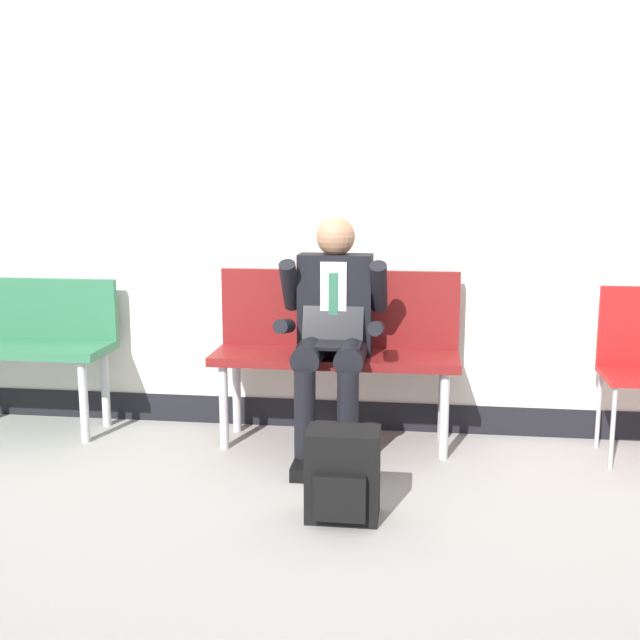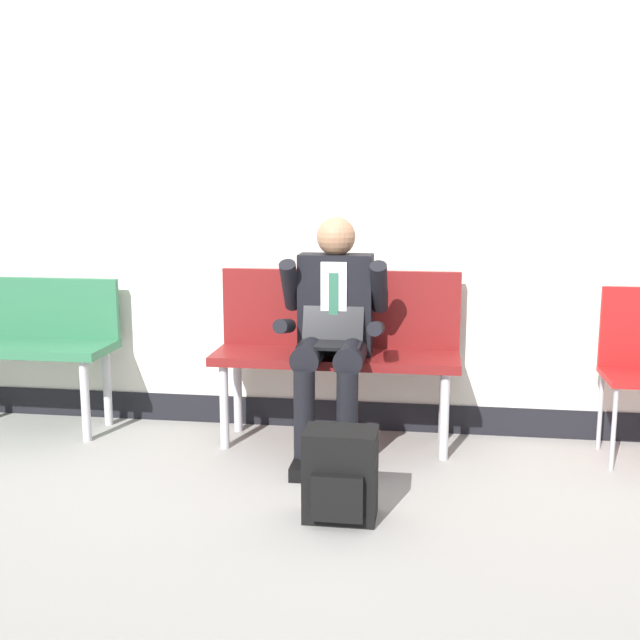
{
  "view_description": "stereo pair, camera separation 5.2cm",
  "coord_description": "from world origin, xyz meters",
  "px_view_note": "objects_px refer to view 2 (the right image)",
  "views": [
    {
      "loc": [
        0.57,
        -3.86,
        1.47
      ],
      "look_at": [
        0.06,
        0.04,
        0.75
      ],
      "focal_mm": 42.92,
      "sensor_mm": 36.0,
      "label": 1
    },
    {
      "loc": [
        0.63,
        -3.85,
        1.47
      ],
      "look_at": [
        0.06,
        0.04,
        0.75
      ],
      "focal_mm": 42.92,
      "sensor_mm": 36.0,
      "label": 2
    }
  ],
  "objects_px": {
    "bench_with_person": "(337,341)",
    "backpack": "(340,475)",
    "bench_empty": "(30,338)",
    "person_seated": "(333,329)",
    "folding_chair": "(639,357)"
  },
  "relations": [
    {
      "from": "bench_with_person",
      "to": "backpack",
      "type": "xyz_separation_m",
      "value": [
        0.14,
        -1.02,
        -0.39
      ]
    },
    {
      "from": "bench_empty",
      "to": "person_seated",
      "type": "xyz_separation_m",
      "value": [
        1.85,
        -0.19,
        0.14
      ]
    },
    {
      "from": "folding_chair",
      "to": "backpack",
      "type": "bearing_deg",
      "value": -145.65
    },
    {
      "from": "bench_with_person",
      "to": "bench_empty",
      "type": "bearing_deg",
      "value": -179.68
    },
    {
      "from": "person_seated",
      "to": "folding_chair",
      "type": "distance_m",
      "value": 1.63
    },
    {
      "from": "backpack",
      "to": "bench_empty",
      "type": "bearing_deg",
      "value": 152.98
    },
    {
      "from": "bench_with_person",
      "to": "backpack",
      "type": "relative_size",
      "value": 3.36
    },
    {
      "from": "person_seated",
      "to": "bench_with_person",
      "type": "bearing_deg",
      "value": 90.0
    },
    {
      "from": "person_seated",
      "to": "backpack",
      "type": "height_order",
      "value": "person_seated"
    },
    {
      "from": "bench_empty",
      "to": "backpack",
      "type": "xyz_separation_m",
      "value": [
        1.99,
        -1.01,
        -0.35
      ]
    },
    {
      "from": "bench_with_person",
      "to": "bench_empty",
      "type": "relative_size",
      "value": 1.33
    },
    {
      "from": "bench_with_person",
      "to": "bench_empty",
      "type": "distance_m",
      "value": 1.85
    },
    {
      "from": "bench_with_person",
      "to": "backpack",
      "type": "distance_m",
      "value": 1.1
    },
    {
      "from": "backpack",
      "to": "folding_chair",
      "type": "height_order",
      "value": "folding_chair"
    },
    {
      "from": "bench_with_person",
      "to": "backpack",
      "type": "bearing_deg",
      "value": -82.14
    }
  ]
}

